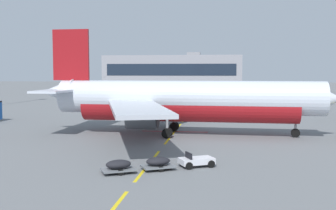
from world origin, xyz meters
The scene contains 5 objects.
ground centered at (40.00, 40.00, 0.00)m, with size 400.00×400.00×0.00m, color slate.
apron_paint_markings centered at (18.00, 36.69, 0.00)m, with size 8.00×93.38×0.01m.
airliner_foreground centered at (19.22, 19.80, 3.95)m, with size 34.74×34.62×12.20m.
baggage_train centered at (19.06, 2.70, 0.52)m, with size 8.30×5.29×1.14m.
terminal_satellite centered at (0.95, 163.82, 7.08)m, with size 61.69×24.74×15.72m.
Camera 1 is at (23.73, -27.05, 7.34)m, focal length 44.17 mm.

